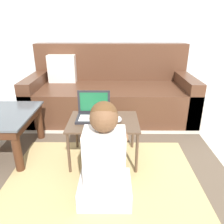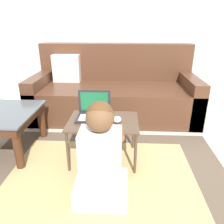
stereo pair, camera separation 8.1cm
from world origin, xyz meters
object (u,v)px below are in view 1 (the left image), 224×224
object	(u,v)px
couch	(110,92)
person_seated	(105,160)
laptop_desk	(104,125)
computer_mouse	(118,119)
laptop	(93,114)

from	to	relation	value
couch	person_seated	distance (m)	1.58
laptop_desk	computer_mouse	world-z (taller)	computer_mouse
laptop_desk	person_seated	bearing A→B (deg)	-86.66
couch	computer_mouse	size ratio (longest dim) A/B	18.15
laptop_desk	computer_mouse	size ratio (longest dim) A/B	5.22
couch	computer_mouse	world-z (taller)	couch
laptop_desk	computer_mouse	bearing A→B (deg)	-3.65
laptop	person_seated	world-z (taller)	person_seated
couch	laptop	world-z (taller)	couch
couch	laptop_desk	xyz separation A→B (m)	(-0.04, -1.10, 0.05)
laptop_desk	computer_mouse	distance (m)	0.13
computer_mouse	person_seated	xyz separation A→B (m)	(-0.09, -0.47, -0.08)
couch	laptop_desk	world-z (taller)	couch
laptop	person_seated	size ratio (longest dim) A/B	0.39
laptop	computer_mouse	world-z (taller)	laptop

